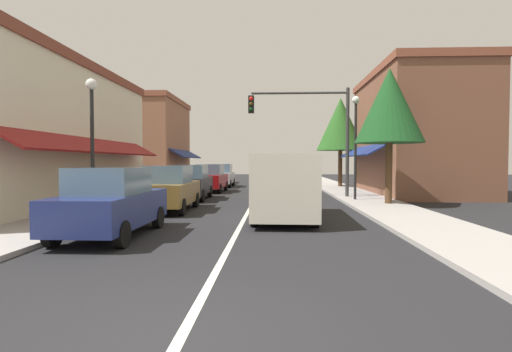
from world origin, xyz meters
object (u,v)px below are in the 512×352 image
Objects in this scene: parked_car_second_left at (169,189)px; traffic_signal_mast_arm at (313,123)px; street_lamp_right_mid at (356,131)px; street_lamp_left_near at (92,125)px; parked_car_far_left at (211,178)px; van_in_lane at (284,185)px; parked_car_third_left at (191,182)px; parked_car_distant_left at (221,175)px; tree_right_far at (340,124)px; tree_right_near at (389,106)px; parked_car_nearest_left at (111,202)px.

traffic_signal_mast_arm reaches higher than parked_car_second_left.
traffic_signal_mast_arm is 2.52m from street_lamp_right_mid.
street_lamp_right_mid reaches higher than street_lamp_left_near.
van_in_lane is at bearing -68.53° from parked_car_far_left.
street_lamp_right_mid reaches higher than parked_car_second_left.
parked_car_third_left is 8.54m from street_lamp_right_mid.
traffic_signal_mast_arm is at bearing -57.81° from parked_car_distant_left.
tree_right_far is at bearing 75.44° from van_in_lane.
street_lamp_right_mid is at bearing 34.05° from street_lamp_left_near.
parked_car_distant_left is at bearing 87.90° from parked_car_third_left.
street_lamp_right_mid is at bearing 60.14° from van_in_lane.
tree_right_near is at bearing -58.78° from street_lamp_right_mid.
parked_car_distant_left is 0.90× the size of street_lamp_left_near.
street_lamp_left_near is (-1.79, -17.62, 2.23)m from parked_car_distant_left.
parked_car_nearest_left is 5.26m from parked_car_second_left.
street_lamp_right_mid is at bearing -40.20° from traffic_signal_mast_arm.
traffic_signal_mast_arm is at bearing 131.31° from tree_right_near.
tree_right_near reaches higher than parked_car_far_left.
parked_car_distant_left is 17.52m from van_in_lane.
street_lamp_right_mid reaches higher than parked_car_third_left.
tree_right_near reaches higher than street_lamp_right_mid.
parked_car_third_left is at bearing 90.98° from parked_car_second_left.
parked_car_nearest_left is 20.28m from parked_car_distant_left.
street_lamp_left_near is at bearing -122.42° from tree_right_far.
parked_car_distant_left is at bearing 175.36° from tree_right_far.
van_in_lane is 0.91× the size of traffic_signal_mast_arm.
street_lamp_right_mid is (8.03, 9.24, 2.50)m from parked_car_nearest_left.
parked_car_distant_left is (0.17, 10.29, 0.00)m from parked_car_third_left.
parked_car_far_left is at bearing 89.72° from parked_car_nearest_left.
tree_right_near is at bearing -48.69° from traffic_signal_mast_arm.
street_lamp_right_mid is (3.54, 5.92, 2.23)m from van_in_lane.
van_in_lane is 6.96m from tree_right_near.
tree_right_far is (9.01, 19.55, 3.81)m from parked_car_nearest_left.
street_lamp_right_mid is 0.85× the size of tree_right_near.
van_in_lane is 6.55m from street_lamp_left_near.
traffic_signal_mast_arm reaches higher than parked_car_third_left.
traffic_signal_mast_arm is 1.25× the size of street_lamp_left_near.
street_lamp_left_near is at bearing -172.85° from van_in_lane.
parked_car_distant_left is 0.82× the size of street_lamp_right_mid.
tree_right_near is (9.03, -7.68, 3.44)m from parked_car_far_left.
van_in_lane is at bearing 36.50° from parked_car_nearest_left.
traffic_signal_mast_arm is 4.49m from tree_right_near.
tree_right_near is at bearing 12.63° from parked_car_second_left.
parked_car_third_left is 10.14m from tree_right_near.
parked_car_second_left is 9.24m from street_lamp_right_mid.
parked_car_third_left and parked_car_distant_left have the same top height.
parked_car_second_left is (0.07, 5.26, 0.00)m from parked_car_nearest_left.
traffic_signal_mast_arm reaches higher than street_lamp_right_mid.
parked_car_nearest_left and parked_car_far_left have the same top height.
parked_car_second_left is 9.92m from tree_right_near.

